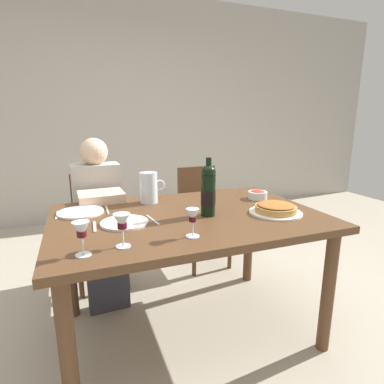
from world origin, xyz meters
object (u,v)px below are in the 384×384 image
(salad_bowl, at_px, (258,194))
(chair_left, at_px, (97,221))
(wine_bottle, at_px, (208,190))
(dining_table, at_px, (188,230))
(dinner_plate_right_setting, at_px, (125,223))
(chair_right, at_px, (201,209))
(diner_left, at_px, (100,215))
(wine_glass_left_diner, at_px, (81,231))
(dinner_plate_left_setting, at_px, (81,212))
(water_pitcher, at_px, (149,189))
(wine_glass_centre, at_px, (193,217))
(baked_tart, at_px, (276,209))
(wine_glass_right_diner, at_px, (122,223))

(salad_bowl, distance_m, chair_left, 1.28)
(wine_bottle, distance_m, chair_left, 1.16)
(dining_table, height_order, dinner_plate_right_setting, dinner_plate_right_setting)
(chair_right, bearing_deg, dinner_plate_right_setting, 47.20)
(dinner_plate_right_setting, distance_m, diner_left, 0.70)
(chair_left, xyz_separation_m, chair_right, (0.90, 0.01, 0.00))
(dining_table, distance_m, wine_glass_left_diner, 0.71)
(dinner_plate_left_setting, height_order, chair_right, chair_right)
(water_pitcher, xyz_separation_m, dinner_plate_right_setting, (-0.22, -0.36, -0.08))
(water_pitcher, distance_m, dinner_plate_left_setting, 0.44)
(chair_left, bearing_deg, dinner_plate_left_setting, 76.95)
(salad_bowl, xyz_separation_m, wine_glass_centre, (-0.66, -0.49, 0.06))
(wine_bottle, distance_m, wine_glass_left_diner, 0.74)
(wine_bottle, bearing_deg, chair_right, 69.80)
(baked_tart, xyz_separation_m, diner_left, (-0.93, 0.81, -0.17))
(wine_glass_centre, bearing_deg, water_pitcher, 94.46)
(dinner_plate_left_setting, bearing_deg, dinner_plate_right_setting, -52.60)
(dining_table, bearing_deg, dinner_plate_right_setting, -175.21)
(dinner_plate_right_setting, bearing_deg, wine_glass_left_diner, -123.10)
(wine_glass_left_diner, bearing_deg, salad_bowl, 24.52)
(baked_tart, distance_m, wine_glass_right_diner, 0.91)
(dinner_plate_right_setting, bearing_deg, salad_bowl, 11.74)
(wine_glass_left_diner, height_order, dinner_plate_right_setting, wine_glass_left_diner)
(baked_tart, relative_size, chair_left, 0.35)
(wine_glass_centre, relative_size, chair_right, 0.16)
(wine_glass_centre, xyz_separation_m, dinner_plate_right_setting, (-0.27, 0.30, -0.09))
(baked_tart, xyz_separation_m, wine_glass_right_diner, (-0.90, -0.17, 0.08))
(salad_bowl, bearing_deg, water_pitcher, 166.64)
(dining_table, bearing_deg, diner_left, 124.61)
(wine_glass_left_diner, height_order, wine_glass_centre, wine_glass_left_diner)
(water_pitcher, height_order, baked_tart, water_pitcher)
(wine_glass_left_diner, height_order, wine_glass_right_diner, wine_glass_right_diner)
(water_pitcher, bearing_deg, baked_tart, -38.00)
(wine_glass_left_diner, distance_m, dinner_plate_right_setting, 0.40)
(dining_table, distance_m, baked_tart, 0.52)
(water_pitcher, distance_m, chair_right, 0.89)
(wine_glass_centre, bearing_deg, dinner_plate_right_setting, 132.13)
(baked_tart, xyz_separation_m, chair_right, (-0.03, 1.05, -0.29))
(dining_table, relative_size, diner_left, 1.29)
(wine_bottle, relative_size, salad_bowl, 2.55)
(salad_bowl, bearing_deg, dining_table, -163.93)
(wine_glass_left_diner, distance_m, wine_glass_centre, 0.48)
(dining_table, height_order, chair_left, chair_left)
(wine_glass_centre, bearing_deg, chair_right, 65.87)
(wine_glass_centre, distance_m, chair_right, 1.38)
(wine_glass_centre, bearing_deg, chair_left, 106.41)
(wine_glass_left_diner, bearing_deg, dinner_plate_right_setting, 56.90)
(chair_left, bearing_deg, water_pitcher, 116.67)
(wine_glass_left_diner, height_order, diner_left, diner_left)
(dining_table, xyz_separation_m, wine_glass_centre, (-0.10, -0.33, 0.19))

